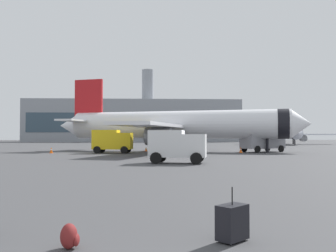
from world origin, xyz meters
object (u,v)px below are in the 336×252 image
safety_cone_mid (146,149)px  traveller_backpack (70,237)px  fuel_truck (262,139)px  cargo_van (177,145)px  service_truck (112,140)px  safety_cone_near (51,150)px  airplane_taxiing (287,134)px  safety_cone_far (241,150)px  airplane_at_gate (175,125)px  rolling_suitcase (232,222)px

safety_cone_mid → traveller_backpack: safety_cone_mid is taller
fuel_truck → cargo_van: (-12.85, -19.56, -0.32)m
service_truck → traveller_backpack: bearing=-85.3°
safety_cone_near → traveller_backpack: 40.93m
airplane_taxiing → safety_cone_mid: airplane_taxiing is taller
airplane_taxiing → safety_cone_far: airplane_taxiing is taller
fuel_truck → cargo_van: fuel_truck is taller
fuel_truck → safety_cone_mid: 15.88m
safety_cone_far → airplane_taxiing: bearing=63.0°
airplane_at_gate → cargo_van: airplane_at_gate is taller
safety_cone_near → safety_cone_mid: (11.76, 4.85, -0.08)m
safety_cone_near → rolling_suitcase: size_ratio=0.70×
safety_cone_near → safety_cone_mid: safety_cone_near is taller
rolling_suitcase → traveller_backpack: rolling_suitcase is taller
rolling_suitcase → service_truck: bearing=99.3°
fuel_truck → rolling_suitcase: (-13.30, -40.94, -1.38)m
airplane_at_gate → airplane_taxiing: airplane_at_gate is taller
airplane_at_gate → traveller_backpack: bearing=-96.6°
airplane_taxiing → safety_cone_far: bearing=-117.0°
cargo_van → safety_cone_near: (-14.42, 17.77, -1.07)m
traveller_backpack → cargo_van: bearing=80.5°
service_truck → safety_cone_far: bearing=0.9°
safety_cone_near → traveller_backpack: safety_cone_near is taller
fuel_truck → safety_cone_near: size_ratio=8.32×
airplane_at_gate → safety_cone_far: 9.63m
airplane_at_gate → service_truck: bearing=-152.4°
cargo_van → service_truck: bearing=111.4°
service_truck → safety_cone_mid: service_truck is taller
airplane_taxiing → traveller_backpack: size_ratio=55.77×
fuel_truck → safety_cone_far: size_ratio=8.30×
traveller_backpack → fuel_truck: bearing=68.2°
fuel_truck → traveller_backpack: fuel_truck is taller
safety_cone_near → traveller_backpack: size_ratio=1.61×
service_truck → fuel_truck: bearing=6.1°
service_truck → cargo_van: 18.76m
fuel_truck → airplane_taxiing: bearing=65.5°
safety_cone_far → traveller_backpack: bearing=-108.4°
rolling_suitcase → traveller_backpack: bearing=-174.0°
cargo_van → safety_cone_mid: cargo_van is taller
fuel_truck → traveller_backpack: 44.47m
airplane_at_gate → safety_cone_near: bearing=-165.8°
airplane_taxiing → fuel_truck: size_ratio=4.16×
service_truck → safety_cone_near: size_ratio=6.51×
fuel_truck → cargo_van: 23.41m
airplane_at_gate → traveller_backpack: airplane_at_gate is taller
rolling_suitcase → safety_cone_mid: bearing=92.9°
airplane_taxiing → cargo_van: (-33.22, -64.35, -1.29)m
airplane_taxiing → safety_cone_near: size_ratio=34.60×
cargo_van → airplane_taxiing: bearing=62.7°
airplane_at_gate → safety_cone_mid: (-4.05, 0.84, -3.35)m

